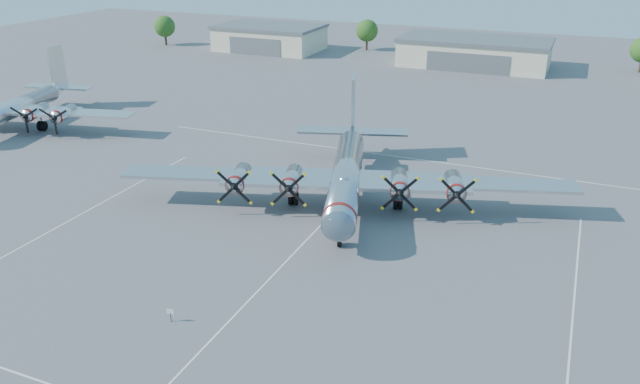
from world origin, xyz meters
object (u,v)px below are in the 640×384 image
at_px(hangar_center, 474,52).
at_px(main_bomber_b29, 346,199).
at_px(tree_west, 367,31).
at_px(tree_far_west, 165,26).
at_px(info_placard, 170,313).
at_px(hangar_west, 270,37).
at_px(bomber_west, 23,126).

relative_size(hangar_center, main_bomber_b29, 0.66).
bearing_deg(tree_west, tree_far_west, -165.07).
bearing_deg(info_placard, hangar_west, 104.10).
height_order(tree_far_west, info_placard, tree_far_west).
distance_m(hangar_center, info_placard, 95.81).
height_order(tree_west, bomber_west, tree_west).
relative_size(hangar_west, tree_west, 3.40).
bearing_deg(tree_west, bomber_west, -108.92).
distance_m(hangar_west, bomber_west, 65.22).
xyz_separation_m(hangar_west, info_placard, (41.31, -95.72, -2.02)).
xyz_separation_m(hangar_center, main_bomber_b29, (0.01, -71.07, -2.71)).
height_order(hangar_west, tree_west, tree_west).
bearing_deg(bomber_west, hangar_center, 40.20).
height_order(hangar_center, bomber_west, hangar_center).
bearing_deg(bomber_west, tree_west, 58.87).
height_order(tree_far_west, bomber_west, tree_far_west).
bearing_deg(tree_far_west, tree_west, 14.93).
relative_size(tree_far_west, info_placard, 6.73).
height_order(hangar_west, tree_far_west, tree_far_west).
bearing_deg(main_bomber_b29, hangar_west, 104.97).
xyz_separation_m(hangar_west, tree_west, (20.00, 8.04, 1.51)).
distance_m(tree_west, info_placard, 105.98).
xyz_separation_m(hangar_west, bomber_west, (-5.03, -64.97, -2.71)).
bearing_deg(info_placard, main_bomber_b29, 72.22).
height_order(tree_far_west, main_bomber_b29, tree_far_west).
distance_m(main_bomber_b29, info_placard, 24.93).
bearing_deg(hangar_center, bomber_west, -127.60).
height_order(tree_far_west, tree_west, same).
bearing_deg(info_placard, bomber_west, 137.19).
xyz_separation_m(hangar_center, tree_west, (-25.00, 8.04, 1.51)).
xyz_separation_m(hangar_center, bomber_west, (-50.03, -64.97, -2.71)).
xyz_separation_m(main_bomber_b29, bomber_west, (-50.03, 6.10, 0.00)).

